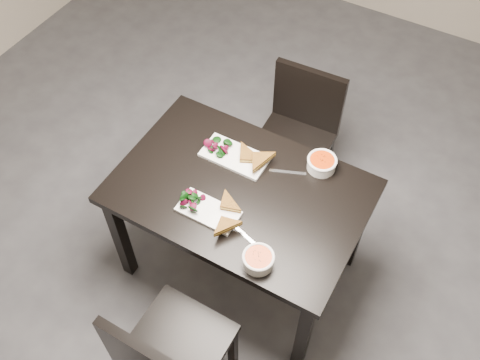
{
  "coord_description": "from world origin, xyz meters",
  "views": [
    {
      "loc": [
        0.85,
        -1.56,
        2.82
      ],
      "look_at": [
        0.09,
        -0.23,
        0.82
      ],
      "focal_mm": 40.36,
      "sensor_mm": 36.0,
      "label": 1
    }
  ],
  "objects_px": {
    "chair_far": "(299,129)",
    "plate_far": "(235,156)",
    "table": "(240,201)",
    "chair_near": "(167,354)",
    "soup_bowl_far": "(322,163)",
    "soup_bowl_near": "(258,259)",
    "plate_near": "(208,211)"
  },
  "relations": [
    {
      "from": "chair_far",
      "to": "plate_far",
      "type": "xyz_separation_m",
      "value": [
        -0.11,
        -0.56,
        0.27
      ]
    },
    {
      "from": "table",
      "to": "chair_far",
      "type": "bearing_deg",
      "value": 90.9
    },
    {
      "from": "chair_near",
      "to": "chair_far",
      "type": "distance_m",
      "value": 1.49
    },
    {
      "from": "plate_far",
      "to": "soup_bowl_far",
      "type": "relative_size",
      "value": 2.26
    },
    {
      "from": "soup_bowl_near",
      "to": "soup_bowl_far",
      "type": "distance_m",
      "value": 0.62
    },
    {
      "from": "plate_near",
      "to": "plate_far",
      "type": "bearing_deg",
      "value": 99.51
    },
    {
      "from": "table",
      "to": "chair_near",
      "type": "height_order",
      "value": "chair_near"
    },
    {
      "from": "soup_bowl_far",
      "to": "plate_far",
      "type": "bearing_deg",
      "value": -159.17
    },
    {
      "from": "soup_bowl_far",
      "to": "chair_near",
      "type": "bearing_deg",
      "value": -101.23
    },
    {
      "from": "plate_near",
      "to": "soup_bowl_far",
      "type": "xyz_separation_m",
      "value": [
        0.34,
        0.5,
        0.03
      ]
    },
    {
      "from": "plate_near",
      "to": "plate_far",
      "type": "height_order",
      "value": "plate_far"
    },
    {
      "from": "plate_near",
      "to": "soup_bowl_far",
      "type": "height_order",
      "value": "soup_bowl_far"
    },
    {
      "from": "table",
      "to": "plate_near",
      "type": "relative_size",
      "value": 4.17
    },
    {
      "from": "chair_near",
      "to": "chair_far",
      "type": "height_order",
      "value": "same"
    },
    {
      "from": "chair_near",
      "to": "plate_far",
      "type": "xyz_separation_m",
      "value": [
        -0.19,
        0.93,
        0.27
      ]
    },
    {
      "from": "chair_near",
      "to": "plate_far",
      "type": "distance_m",
      "value": 0.99
    },
    {
      "from": "soup_bowl_far",
      "to": "chair_far",
      "type": "bearing_deg",
      "value": 125.72
    },
    {
      "from": "table",
      "to": "plate_far",
      "type": "distance_m",
      "value": 0.22
    },
    {
      "from": "table",
      "to": "soup_bowl_near",
      "type": "bearing_deg",
      "value": -49.37
    },
    {
      "from": "chair_far",
      "to": "plate_near",
      "type": "height_order",
      "value": "chair_far"
    },
    {
      "from": "chair_near",
      "to": "chair_far",
      "type": "xyz_separation_m",
      "value": [
        -0.08,
        1.49,
        0.0
      ]
    },
    {
      "from": "chair_far",
      "to": "soup_bowl_far",
      "type": "distance_m",
      "value": 0.59
    },
    {
      "from": "chair_far",
      "to": "soup_bowl_far",
      "type": "height_order",
      "value": "chair_far"
    },
    {
      "from": "chair_near",
      "to": "plate_far",
      "type": "bearing_deg",
      "value": 101.85
    },
    {
      "from": "chair_near",
      "to": "soup_bowl_near",
      "type": "bearing_deg",
      "value": 67.19
    },
    {
      "from": "chair_near",
      "to": "plate_near",
      "type": "distance_m",
      "value": 0.66
    },
    {
      "from": "table",
      "to": "chair_near",
      "type": "relative_size",
      "value": 1.41
    },
    {
      "from": "chair_near",
      "to": "soup_bowl_far",
      "type": "height_order",
      "value": "chair_near"
    },
    {
      "from": "chair_far",
      "to": "plate_far",
      "type": "bearing_deg",
      "value": -103.77
    },
    {
      "from": "chair_near",
      "to": "soup_bowl_far",
      "type": "relative_size",
      "value": 5.77
    },
    {
      "from": "plate_near",
      "to": "plate_far",
      "type": "distance_m",
      "value": 0.35
    },
    {
      "from": "chair_far",
      "to": "chair_near",
      "type": "bearing_deg",
      "value": -89.83
    }
  ]
}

